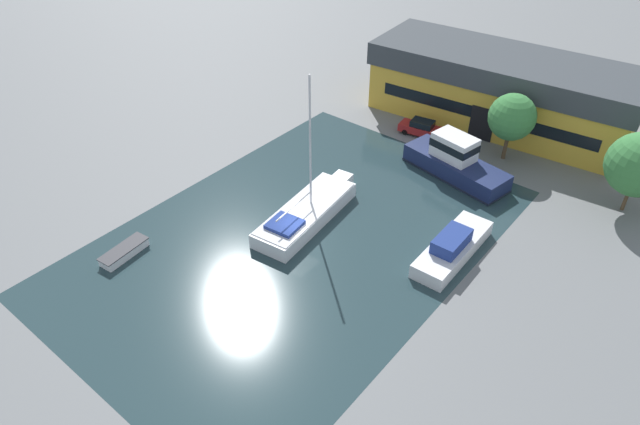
% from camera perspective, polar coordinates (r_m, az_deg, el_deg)
% --- Properties ---
extents(ground_plane, '(440.00, 440.00, 0.00)m').
position_cam_1_polar(ground_plane, '(44.53, -2.21, -2.65)').
color(ground_plane, slate).
extents(water_canal, '(24.29, 36.16, 0.01)m').
position_cam_1_polar(water_canal, '(44.52, -2.21, -2.65)').
color(water_canal, '#23383D').
rests_on(water_canal, ground).
extents(warehouse_building, '(27.13, 11.60, 7.16)m').
position_cam_1_polar(warehouse_building, '(62.05, 17.70, 11.65)').
color(warehouse_building, gold).
rests_on(warehouse_building, ground).
extents(quay_tree_near_building, '(4.29, 4.29, 6.49)m').
position_cam_1_polar(quay_tree_near_building, '(55.04, 18.66, 9.03)').
color(quay_tree_near_building, brown).
rests_on(quay_tree_near_building, ground).
extents(quay_tree_by_water, '(5.20, 5.20, 6.98)m').
position_cam_1_polar(quay_tree_by_water, '(51.65, 29.30, 4.17)').
color(quay_tree_by_water, brown).
rests_on(quay_tree_by_water, ground).
extents(parked_car, '(4.45, 2.38, 1.61)m').
position_cam_1_polar(parked_car, '(58.77, 10.05, 8.35)').
color(parked_car, maroon).
rests_on(parked_car, ground).
extents(sailboat_moored, '(4.56, 11.83, 12.29)m').
position_cam_1_polar(sailboat_moored, '(46.04, -1.33, 0.04)').
color(sailboat_moored, white).
rests_on(sailboat_moored, water_canal).
extents(motor_cruiser, '(10.33, 5.04, 3.83)m').
position_cam_1_polar(motor_cruiser, '(52.58, 13.37, 4.96)').
color(motor_cruiser, '#19234C').
rests_on(motor_cruiser, water_canal).
extents(small_dinghy, '(1.75, 4.03, 0.71)m').
position_cam_1_polar(small_dinghy, '(45.21, -18.99, -3.73)').
color(small_dinghy, white).
rests_on(small_dinghy, water_canal).
extents(cabin_boat, '(2.76, 8.39, 2.18)m').
position_cam_1_polar(cabin_boat, '(43.60, 13.10, -3.41)').
color(cabin_boat, silver).
rests_on(cabin_boat, water_canal).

